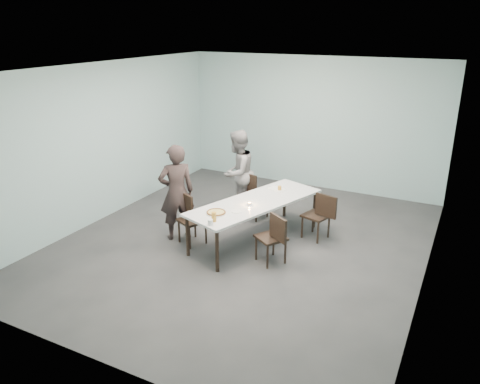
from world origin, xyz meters
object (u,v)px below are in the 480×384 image
at_px(chair_far_left, 252,193).
at_px(chair_near_left, 189,215).
at_px(chair_near_right, 274,235).
at_px(beer_glass, 214,217).
at_px(diner_near, 177,192).
at_px(chair_far_right, 320,213).
at_px(table, 255,204).
at_px(amber_tumbler, 280,188).
at_px(water_tumbler, 210,222).
at_px(side_plate, 236,211).
at_px(diner_far, 237,173).
at_px(tealight, 249,204).
at_px(pizza, 216,212).

bearing_deg(chair_far_left, chair_near_left, -91.85).
xyz_separation_m(chair_near_right, beer_glass, (-0.83, -0.44, 0.32)).
bearing_deg(diner_near, chair_far_right, 158.58).
bearing_deg(table, chair_far_left, 118.19).
bearing_deg(chair_far_left, amber_tumbler, -5.46).
bearing_deg(water_tumbler, chair_near_left, 140.88).
xyz_separation_m(chair_near_right, amber_tumbler, (-0.47, 1.36, 0.29)).
relative_size(table, amber_tumbler, 34.39).
bearing_deg(chair_far_right, side_plate, 62.97).
xyz_separation_m(chair_near_left, water_tumbler, (0.83, -0.67, 0.29)).
bearing_deg(table, chair_near_left, -150.98).
bearing_deg(amber_tumbler, beer_glass, -101.28).
bearing_deg(water_tumbler, diner_near, 147.05).
bearing_deg(diner_far, amber_tumbler, 77.95).
height_order(chair_far_left, side_plate, chair_far_left).
xyz_separation_m(table, diner_near, (-1.29, -0.52, 0.17)).
bearing_deg(chair_far_left, diner_near, -101.37).
xyz_separation_m(chair_far_left, chair_far_right, (1.52, -0.41, 0.00)).
relative_size(chair_far_left, diner_far, 0.51).
relative_size(chair_near_right, amber_tumbler, 10.88).
bearing_deg(diner_far, beer_glass, 21.88).
bearing_deg(water_tumbler, beer_glass, 98.12).
distance_m(diner_near, side_plate, 1.22).
distance_m(chair_far_right, tealight, 1.31).
bearing_deg(amber_tumbler, diner_near, -139.45).
relative_size(pizza, water_tumbler, 3.78).
distance_m(diner_near, diner_far, 1.59).
bearing_deg(beer_glass, tealight, 77.74).
relative_size(chair_far_right, water_tumbler, 9.67).
height_order(pizza, side_plate, pizza).
distance_m(water_tumbler, tealight, 1.03).
bearing_deg(chair_near_right, diner_near, 29.31).
relative_size(chair_near_right, beer_glass, 5.80).
bearing_deg(chair_near_left, beer_glass, -8.84).
relative_size(pizza, side_plate, 1.89).
bearing_deg(table, side_plate, -97.56).
distance_m(chair_far_left, side_plate, 1.63).
xyz_separation_m(chair_far_right, water_tumbler, (-1.18, -1.81, 0.29)).
height_order(water_tumbler, tealight, water_tumbler).
bearing_deg(tealight, table, 86.08).
distance_m(diner_far, amber_tumbler, 1.08).
relative_size(chair_near_left, diner_near, 0.50).
bearing_deg(diner_far, chair_far_right, 80.82).
height_order(diner_far, amber_tumbler, diner_far).
relative_size(chair_far_right, tealight, 15.54).
bearing_deg(diner_near, amber_tumbler, 173.61).
bearing_deg(chair_far_right, water_tumbler, 72.98).
bearing_deg(beer_glass, diner_far, 107.78).
xyz_separation_m(chair_far_left, beer_glass, (0.32, -2.07, 0.32)).
xyz_separation_m(table, side_plate, (-0.08, -0.57, 0.06)).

